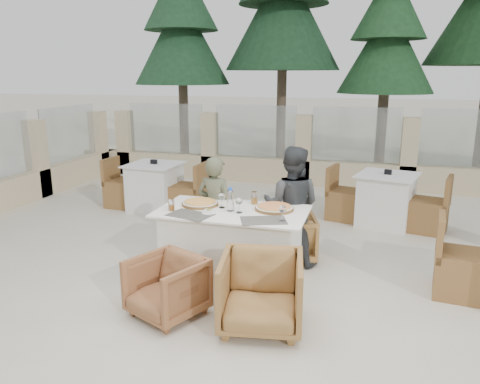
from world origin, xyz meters
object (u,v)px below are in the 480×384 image
(armchair_near_right, at_px, (261,292))
(water_bottle, at_px, (230,199))
(pizza_left, at_px, (200,203))
(armchair_far_left, at_px, (216,236))
(beer_glass_right, at_px, (254,198))
(armchair_near_left, at_px, (167,287))
(olive_dish, at_px, (209,211))
(pizza_right, at_px, (274,207))
(armchair_far_right, at_px, (290,237))
(diner_left, at_px, (215,209))
(wine_glass_centre, at_px, (222,200))
(bg_table_b, at_px, (386,200))
(wine_glass_near, at_px, (239,204))
(wine_glass_corner, at_px, (282,212))
(bg_table_a, at_px, (155,187))
(dining_table, at_px, (232,244))
(beer_glass_left, at_px, (171,205))

(armchair_near_right, bearing_deg, water_bottle, 112.22)
(pizza_left, bearing_deg, armchair_far_left, 85.15)
(beer_glass_right, xyz_separation_m, armchair_near_left, (-0.50, -1.29, -0.56))
(olive_dish, relative_size, armchair_far_left, 0.19)
(pizza_right, relative_size, armchair_far_right, 0.68)
(diner_left, bearing_deg, pizza_right, 169.65)
(wine_glass_centre, bearing_deg, olive_dish, -106.17)
(olive_dish, xyz_separation_m, bg_table_b, (1.85, 2.56, -0.41))
(wine_glass_centre, bearing_deg, wine_glass_near, -29.43)
(wine_glass_near, height_order, olive_dish, wine_glass_near)
(armchair_far_left, bearing_deg, wine_glass_centre, 130.06)
(pizza_left, bearing_deg, wine_glass_centre, -6.27)
(beer_glass_right, distance_m, armchair_near_right, 1.40)
(wine_glass_centre, relative_size, beer_glass_right, 1.30)
(armchair_near_right, height_order, diner_left, diner_left)
(beer_glass_right, relative_size, armchair_far_left, 0.24)
(armchair_near_right, height_order, bg_table_b, bg_table_b)
(wine_glass_near, distance_m, diner_left, 0.70)
(olive_dish, distance_m, armchair_near_right, 1.17)
(armchair_far_left, xyz_separation_m, armchair_near_right, (0.92, -1.45, 0.06))
(armchair_far_right, xyz_separation_m, diner_left, (-0.85, -0.26, 0.36))
(beer_glass_right, height_order, armchair_near_left, beer_glass_right)
(wine_glass_centre, xyz_separation_m, beer_glass_right, (0.30, 0.24, -0.02))
(wine_glass_corner, bearing_deg, bg_table_a, 136.86)
(diner_left, relative_size, bg_table_a, 0.78)
(dining_table, distance_m, armchair_far_right, 0.87)
(pizza_left, bearing_deg, olive_dish, -53.37)
(wine_glass_centre, height_order, beer_glass_right, wine_glass_centre)
(pizza_left, relative_size, water_bottle, 1.57)
(pizza_left, height_order, pizza_right, pizza_right)
(wine_glass_corner, distance_m, bg_table_b, 2.87)
(armchair_far_left, relative_size, bg_table_b, 0.36)
(armchair_near_right, bearing_deg, olive_dish, 125.22)
(bg_table_b, bearing_deg, wine_glass_corner, -98.59)
(armchair_near_left, bearing_deg, pizza_left, 118.07)
(wine_glass_centre, height_order, diner_left, diner_left)
(pizza_left, xyz_separation_m, bg_table_b, (2.05, 2.30, -0.41))
(beer_glass_left, xyz_separation_m, diner_left, (0.28, 0.62, -0.20))
(beer_glass_left, xyz_separation_m, armchair_far_right, (1.14, 0.88, -0.55))
(water_bottle, relative_size, beer_glass_left, 1.97)
(pizza_left, relative_size, armchair_far_right, 0.66)
(beer_glass_left, bearing_deg, dining_table, 16.59)
(armchair_near_right, bearing_deg, beer_glass_right, 97.74)
(water_bottle, xyz_separation_m, armchair_far_left, (-0.35, 0.54, -0.63))
(bg_table_b, bearing_deg, beer_glass_left, -118.02)
(wine_glass_near, bearing_deg, armchair_far_right, 61.13)
(bg_table_b, bearing_deg, dining_table, -111.17)
(beer_glass_left, distance_m, armchair_far_right, 1.54)
(wine_glass_corner, bearing_deg, armchair_far_left, 142.03)
(armchair_far_left, relative_size, armchair_near_right, 0.81)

